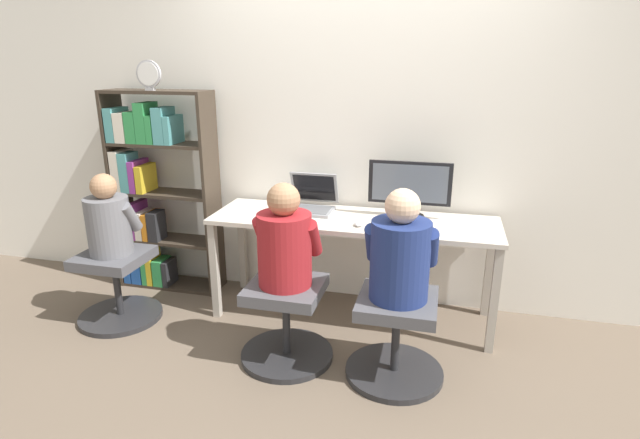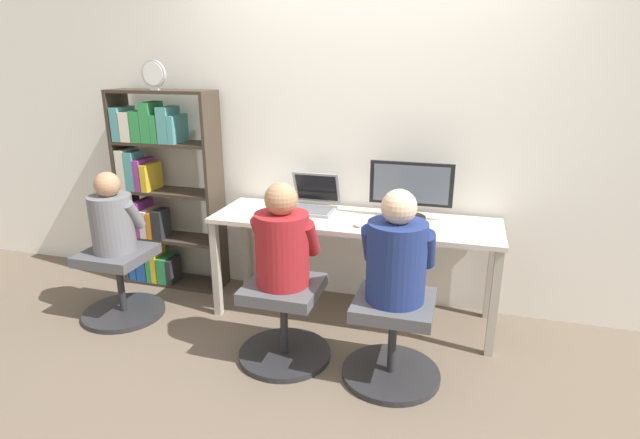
{
  "view_description": "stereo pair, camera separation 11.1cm",
  "coord_description": "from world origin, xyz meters",
  "px_view_note": "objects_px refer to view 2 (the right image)",
  "views": [
    {
      "loc": [
        0.57,
        -2.88,
        1.76
      ],
      "look_at": [
        -0.19,
        0.11,
        0.76
      ],
      "focal_mm": 28.0,
      "sensor_mm": 36.0,
      "label": 1
    },
    {
      "loc": [
        0.68,
        -2.85,
        1.76
      ],
      "look_at": [
        -0.19,
        0.11,
        0.76
      ],
      "focal_mm": 28.0,
      "sensor_mm": 36.0,
      "label": 2
    }
  ],
  "objects_px": {
    "office_chair_right": "(284,320)",
    "office_chair_side": "(120,283)",
    "person_at_monitor": "(397,254)",
    "person_near_shelf": "(112,218)",
    "desktop_monitor": "(411,190)",
    "laptop": "(312,203)",
    "bookshelf": "(156,190)",
    "desk_clock": "(154,74)",
    "keyboard": "(401,229)",
    "person_at_laptop": "(282,242)",
    "office_chair_left": "(392,338)"
  },
  "relations": [
    {
      "from": "person_at_monitor",
      "to": "bookshelf",
      "type": "xyz_separation_m",
      "value": [
        -1.99,
        0.77,
        0.02
      ]
    },
    {
      "from": "keyboard",
      "to": "bookshelf",
      "type": "bearing_deg",
      "value": 171.4
    },
    {
      "from": "bookshelf",
      "to": "office_chair_side",
      "type": "xyz_separation_m",
      "value": [
        0.03,
        -0.58,
        -0.53
      ]
    },
    {
      "from": "office_chair_right",
      "to": "bookshelf",
      "type": "distance_m",
      "value": 1.62
    },
    {
      "from": "desk_clock",
      "to": "office_chair_side",
      "type": "height_order",
      "value": "desk_clock"
    },
    {
      "from": "person_at_monitor",
      "to": "desktop_monitor",
      "type": "bearing_deg",
      "value": 91.55
    },
    {
      "from": "office_chair_right",
      "to": "office_chair_side",
      "type": "xyz_separation_m",
      "value": [
        -1.3,
        0.18,
        0.0
      ]
    },
    {
      "from": "desktop_monitor",
      "to": "person_at_monitor",
      "type": "xyz_separation_m",
      "value": [
        0.02,
        -0.76,
        -0.17
      ]
    },
    {
      "from": "keyboard",
      "to": "person_at_laptop",
      "type": "relative_size",
      "value": 0.7
    },
    {
      "from": "desktop_monitor",
      "to": "office_chair_side",
      "type": "xyz_separation_m",
      "value": [
        -1.94,
        -0.57,
        -0.68
      ]
    },
    {
      "from": "person_at_monitor",
      "to": "laptop",
      "type": "bearing_deg",
      "value": 133.06
    },
    {
      "from": "keyboard",
      "to": "office_chair_side",
      "type": "relative_size",
      "value": 0.75
    },
    {
      "from": "keyboard",
      "to": "office_chair_side",
      "type": "distance_m",
      "value": 2.0
    },
    {
      "from": "person_at_monitor",
      "to": "person_near_shelf",
      "type": "relative_size",
      "value": 1.13
    },
    {
      "from": "desktop_monitor",
      "to": "person_near_shelf",
      "type": "xyz_separation_m",
      "value": [
        -1.94,
        -0.56,
        -0.2
      ]
    },
    {
      "from": "office_chair_side",
      "to": "person_near_shelf",
      "type": "height_order",
      "value": "person_near_shelf"
    },
    {
      "from": "office_chair_right",
      "to": "bookshelf",
      "type": "height_order",
      "value": "bookshelf"
    },
    {
      "from": "keyboard",
      "to": "person_near_shelf",
      "type": "distance_m",
      "value": 1.94
    },
    {
      "from": "desktop_monitor",
      "to": "person_near_shelf",
      "type": "distance_m",
      "value": 2.03
    },
    {
      "from": "keyboard",
      "to": "office_chair_side",
      "type": "height_order",
      "value": "keyboard"
    },
    {
      "from": "laptop",
      "to": "person_at_laptop",
      "type": "relative_size",
      "value": 0.58
    },
    {
      "from": "office_chair_left",
      "to": "office_chair_right",
      "type": "height_order",
      "value": "same"
    },
    {
      "from": "person_at_laptop",
      "to": "bookshelf",
      "type": "relative_size",
      "value": 0.4
    },
    {
      "from": "person_at_monitor",
      "to": "desk_clock",
      "type": "height_order",
      "value": "desk_clock"
    },
    {
      "from": "person_at_laptop",
      "to": "bookshelf",
      "type": "distance_m",
      "value": 1.53
    },
    {
      "from": "office_chair_left",
      "to": "office_chair_right",
      "type": "distance_m",
      "value": 0.66
    },
    {
      "from": "bookshelf",
      "to": "desk_clock",
      "type": "height_order",
      "value": "desk_clock"
    },
    {
      "from": "laptop",
      "to": "office_chair_right",
      "type": "bearing_deg",
      "value": -86.06
    },
    {
      "from": "laptop",
      "to": "office_chair_left",
      "type": "height_order",
      "value": "laptop"
    },
    {
      "from": "office_chair_right",
      "to": "keyboard",
      "type": "bearing_deg",
      "value": 36.36
    },
    {
      "from": "desktop_monitor",
      "to": "person_near_shelf",
      "type": "height_order",
      "value": "desktop_monitor"
    },
    {
      "from": "person_at_monitor",
      "to": "person_near_shelf",
      "type": "distance_m",
      "value": 1.97
    },
    {
      "from": "office_chair_right",
      "to": "office_chair_side",
      "type": "bearing_deg",
      "value": 172.3
    },
    {
      "from": "desktop_monitor",
      "to": "laptop",
      "type": "xyz_separation_m",
      "value": [
        -0.69,
        0.01,
        -0.15
      ]
    },
    {
      "from": "keyboard",
      "to": "person_near_shelf",
      "type": "xyz_separation_m",
      "value": [
        -1.92,
        -0.28,
        -0.01
      ]
    },
    {
      "from": "keyboard",
      "to": "desk_clock",
      "type": "distance_m",
      "value": 2.06
    },
    {
      "from": "laptop",
      "to": "person_at_monitor",
      "type": "xyz_separation_m",
      "value": [
        0.71,
        -0.76,
        -0.02
      ]
    },
    {
      "from": "laptop",
      "to": "bookshelf",
      "type": "height_order",
      "value": "bookshelf"
    },
    {
      "from": "person_near_shelf",
      "to": "bookshelf",
      "type": "bearing_deg",
      "value": 93.44
    },
    {
      "from": "desk_clock",
      "to": "person_at_laptop",
      "type": "bearing_deg",
      "value": -29.71
    },
    {
      "from": "laptop",
      "to": "office_chair_left",
      "type": "xyz_separation_m",
      "value": [
        0.71,
        -0.77,
        -0.53
      ]
    },
    {
      "from": "desktop_monitor",
      "to": "office_chair_right",
      "type": "height_order",
      "value": "desktop_monitor"
    },
    {
      "from": "person_near_shelf",
      "to": "office_chair_right",
      "type": "bearing_deg",
      "value": -7.87
    },
    {
      "from": "laptop",
      "to": "desk_clock",
      "type": "bearing_deg",
      "value": -177.34
    },
    {
      "from": "office_chair_right",
      "to": "bookshelf",
      "type": "relative_size",
      "value": 0.37
    },
    {
      "from": "keyboard",
      "to": "office_chair_left",
      "type": "relative_size",
      "value": 0.75
    },
    {
      "from": "desktop_monitor",
      "to": "office_chair_right",
      "type": "relative_size",
      "value": 0.97
    },
    {
      "from": "desktop_monitor",
      "to": "laptop",
      "type": "distance_m",
      "value": 0.71
    },
    {
      "from": "keyboard",
      "to": "desk_clock",
      "type": "relative_size",
      "value": 2.04
    },
    {
      "from": "office_chair_right",
      "to": "person_near_shelf",
      "type": "height_order",
      "value": "person_near_shelf"
    }
  ]
}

